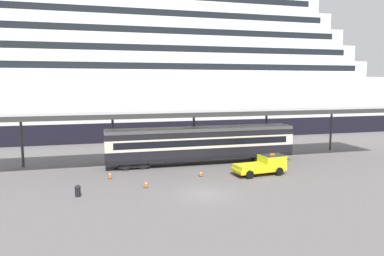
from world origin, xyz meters
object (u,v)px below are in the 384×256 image
at_px(service_truck, 264,164).
at_px(quay_bollard, 78,190).
at_px(cruise_ship, 47,66).
at_px(traffic_cone_near, 146,184).
at_px(train_carriage, 202,143).
at_px(traffic_cone_mid, 201,173).
at_px(traffic_cone_far, 110,175).

relative_size(service_truck, quay_bollard, 5.62).
relative_size(cruise_ship, traffic_cone_near, 179.42).
relative_size(train_carriage, service_truck, 3.94).
distance_m(traffic_cone_near, traffic_cone_mid, 6.21).
relative_size(cruise_ship, traffic_cone_mid, 206.38).
xyz_separation_m(cruise_ship, quay_bollard, (6.93, -40.94, -11.56)).
distance_m(cruise_ship, quay_bollard, 43.11).
bearing_deg(traffic_cone_far, service_truck, -8.50).
height_order(traffic_cone_mid, traffic_cone_far, traffic_cone_far).
bearing_deg(traffic_cone_near, cruise_ship, 107.42).
bearing_deg(traffic_cone_far, quay_bollard, -118.92).
height_order(traffic_cone_far, quay_bollard, quay_bollard).
xyz_separation_m(train_carriage, service_truck, (4.66, -6.15, -1.31)).
xyz_separation_m(service_truck, quay_bollard, (-17.55, -2.64, -0.47)).
bearing_deg(train_carriage, service_truck, -52.84).
bearing_deg(quay_bollard, traffic_cone_near, 10.86).
bearing_deg(cruise_ship, service_truck, -57.42).
relative_size(train_carriage, traffic_cone_mid, 35.53).
distance_m(train_carriage, service_truck, 7.83).
bearing_deg(cruise_ship, traffic_cone_far, -75.08).
xyz_separation_m(traffic_cone_near, traffic_cone_mid, (5.71, 2.46, -0.05)).
xyz_separation_m(cruise_ship, traffic_cone_near, (12.51, -39.87, -11.74)).
xyz_separation_m(train_carriage, quay_bollard, (-12.89, -8.78, -1.79)).
relative_size(cruise_ship, traffic_cone_far, 159.87).
height_order(train_carriage, quay_bollard, train_carriage).
distance_m(train_carriage, traffic_cone_mid, 5.85).
bearing_deg(service_truck, traffic_cone_mid, 171.91).
distance_m(traffic_cone_near, quay_bollard, 5.68).
relative_size(cruise_ship, service_truck, 22.88).
distance_m(traffic_cone_mid, traffic_cone_far, 8.70).
height_order(service_truck, traffic_cone_far, service_truck).
xyz_separation_m(traffic_cone_mid, traffic_cone_far, (-8.60, 1.33, 0.09)).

